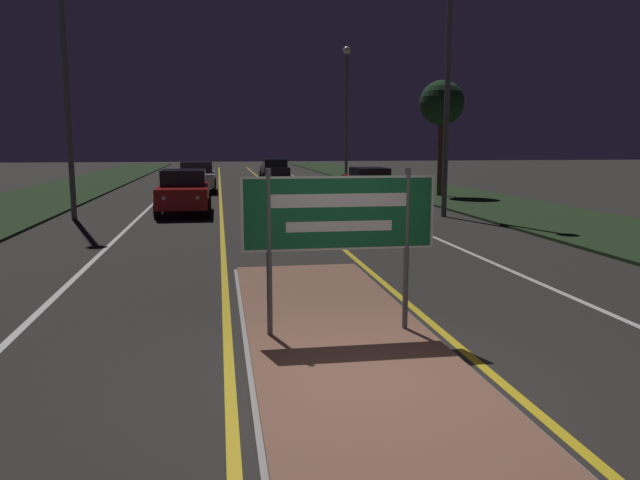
% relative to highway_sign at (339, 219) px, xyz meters
% --- Properties ---
extents(ground_plane, '(160.00, 160.00, 0.00)m').
position_rel_highway_sign_xyz_m(ground_plane, '(0.00, -1.67, -1.57)').
color(ground_plane, '#282623').
extents(median_island, '(2.46, 8.99, 0.10)m').
position_rel_highway_sign_xyz_m(median_island, '(0.00, 0.00, -1.53)').
color(median_island, '#999993').
rests_on(median_island, ground_plane).
extents(verge_left, '(5.00, 100.00, 0.08)m').
position_rel_highway_sign_xyz_m(verge_left, '(-9.50, 18.33, -1.53)').
color(verge_left, '#1E3319').
rests_on(verge_left, ground_plane).
extents(verge_right, '(5.00, 100.00, 0.08)m').
position_rel_highway_sign_xyz_m(verge_right, '(9.50, 18.33, -1.53)').
color(verge_right, '#1E3319').
rests_on(verge_right, ground_plane).
extents(centre_line_yellow_left, '(0.12, 70.00, 0.01)m').
position_rel_highway_sign_xyz_m(centre_line_yellow_left, '(-1.42, 23.33, -1.57)').
color(centre_line_yellow_left, gold).
rests_on(centre_line_yellow_left, ground_plane).
extents(centre_line_yellow_right, '(0.12, 70.00, 0.01)m').
position_rel_highway_sign_xyz_m(centre_line_yellow_right, '(1.42, 23.33, -1.57)').
color(centre_line_yellow_right, gold).
rests_on(centre_line_yellow_right, ground_plane).
extents(lane_line_white_left, '(0.12, 70.00, 0.01)m').
position_rel_highway_sign_xyz_m(lane_line_white_left, '(-4.20, 23.33, -1.57)').
color(lane_line_white_left, silver).
rests_on(lane_line_white_left, ground_plane).
extents(lane_line_white_right, '(0.12, 70.00, 0.01)m').
position_rel_highway_sign_xyz_m(lane_line_white_right, '(4.20, 23.33, -1.57)').
color(lane_line_white_right, silver).
rests_on(lane_line_white_right, ground_plane).
extents(edge_line_white_left, '(0.10, 70.00, 0.01)m').
position_rel_highway_sign_xyz_m(edge_line_white_left, '(-7.20, 23.33, -1.57)').
color(edge_line_white_left, silver).
rests_on(edge_line_white_left, ground_plane).
extents(edge_line_white_right, '(0.10, 70.00, 0.01)m').
position_rel_highway_sign_xyz_m(edge_line_white_right, '(7.20, 23.33, -1.57)').
color(edge_line_white_right, silver).
rests_on(edge_line_white_right, ground_plane).
extents(highway_sign, '(2.47, 0.07, 2.11)m').
position_rel_highway_sign_xyz_m(highway_sign, '(0.00, 0.00, 0.00)').
color(highway_sign, '#56565B').
rests_on(highway_sign, median_island).
extents(streetlight_left_near, '(0.50, 0.50, 10.76)m').
position_rel_highway_sign_xyz_m(streetlight_left_near, '(-6.24, 13.91, 5.05)').
color(streetlight_left_near, '#56565B').
rests_on(streetlight_left_near, ground_plane).
extents(streetlight_right_near, '(0.56, 0.56, 9.54)m').
position_rel_highway_sign_xyz_m(streetlight_right_near, '(6.14, 12.72, 4.75)').
color(streetlight_right_near, '#56565B').
rests_on(streetlight_right_near, ground_plane).
extents(streetlight_right_far, '(0.47, 0.47, 8.39)m').
position_rel_highway_sign_xyz_m(streetlight_right_far, '(6.52, 31.29, 3.63)').
color(streetlight_right_far, '#56565B').
rests_on(streetlight_right_far, ground_plane).
extents(car_receding_0, '(1.89, 4.27, 1.45)m').
position_rel_highway_sign_xyz_m(car_receding_0, '(2.60, 9.63, -0.80)').
color(car_receding_0, maroon).
rests_on(car_receding_0, ground_plane).
extents(car_receding_1, '(1.90, 4.50, 1.32)m').
position_rel_highway_sign_xyz_m(car_receding_1, '(5.76, 22.15, -0.86)').
color(car_receding_1, maroon).
rests_on(car_receding_1, ground_plane).
extents(car_receding_2, '(1.88, 4.44, 1.42)m').
position_rel_highway_sign_xyz_m(car_receding_2, '(2.35, 35.61, -0.83)').
color(car_receding_2, black).
rests_on(car_receding_2, ground_plane).
extents(car_approaching_0, '(1.85, 4.11, 1.57)m').
position_rel_highway_sign_xyz_m(car_approaching_0, '(-2.71, 14.97, -0.76)').
color(car_approaching_0, maroon).
rests_on(car_approaching_0, ground_plane).
extents(car_approaching_1, '(1.91, 4.36, 1.55)m').
position_rel_highway_sign_xyz_m(car_approaching_1, '(-2.58, 25.16, -0.76)').
color(car_approaching_1, silver).
rests_on(car_approaching_1, ground_plane).
extents(roadside_palm_right, '(2.05, 2.05, 5.27)m').
position_rel_highway_sign_xyz_m(roadside_palm_right, '(8.71, 20.26, 2.70)').
color(roadside_palm_right, '#4C3823').
rests_on(roadside_palm_right, verge_right).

